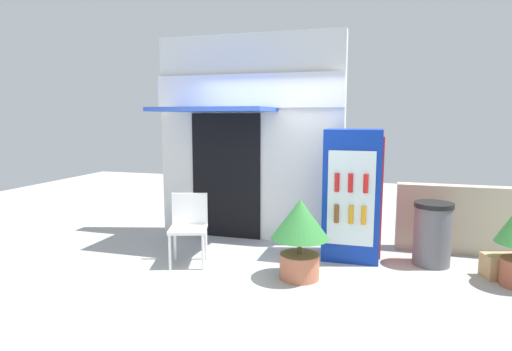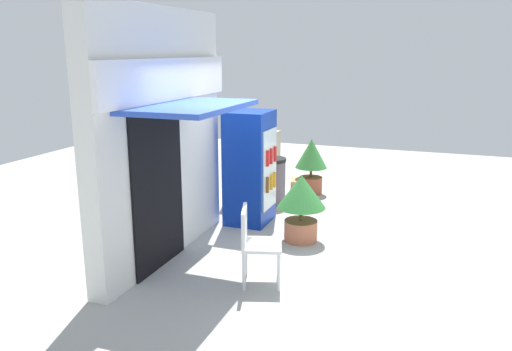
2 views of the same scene
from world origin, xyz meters
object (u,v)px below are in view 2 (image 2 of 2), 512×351
plastic_chair (254,239)px  potted_plant_curbside (311,161)px  cardboard_box (297,187)px  trash_bin (272,181)px  drink_cooler (250,167)px  potted_plant_near_shop (301,201)px

plastic_chair → potted_plant_curbside: potted_plant_curbside is taller
potted_plant_curbside → cardboard_box: potted_plant_curbside is taller
plastic_chair → trash_bin: plastic_chair is taller
drink_cooler → cardboard_box: (1.78, -0.28, -0.74)m
potted_plant_near_shop → trash_bin: size_ratio=1.17×
potted_plant_curbside → potted_plant_near_shop: bearing=-169.1°
drink_cooler → potted_plant_curbside: drink_cooler is taller
drink_cooler → trash_bin: 1.12m
drink_cooler → cardboard_box: drink_cooler is taller
trash_bin → cardboard_box: trash_bin is taller
drink_cooler → potted_plant_curbside: 2.00m
plastic_chair → trash_bin: (3.07, 0.80, -0.12)m
drink_cooler → potted_plant_near_shop: 1.15m
potted_plant_curbside → drink_cooler: bearing=165.4°
potted_plant_near_shop → drink_cooler: bearing=60.7°
trash_bin → cardboard_box: size_ratio=1.92×
drink_cooler → potted_plant_curbside: (1.92, -0.50, -0.25)m
plastic_chair → trash_bin: bearing=14.6°
potted_plant_curbside → trash_bin: (-0.90, 0.48, -0.21)m
potted_plant_near_shop → potted_plant_curbside: (2.46, 0.47, 0.03)m
drink_cooler → plastic_chair: (-2.05, -0.82, -0.34)m
plastic_chair → potted_plant_near_shop: size_ratio=0.95×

